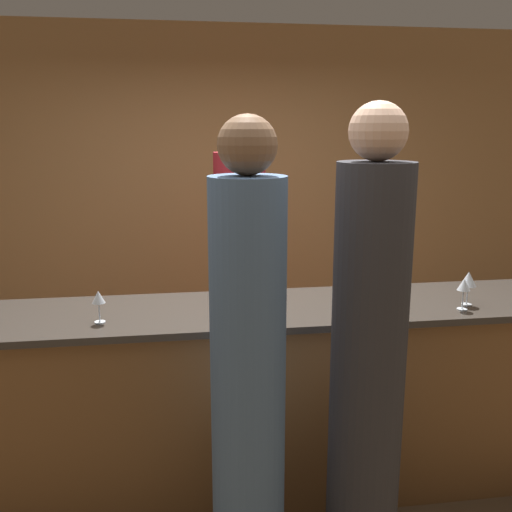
% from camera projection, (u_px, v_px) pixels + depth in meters
% --- Properties ---
extents(ground_plane, '(14.00, 14.00, 0.00)m').
position_uv_depth(ground_plane, '(258.00, 485.00, 3.18)').
color(ground_plane, '#4C3823').
extents(back_wall, '(8.00, 0.06, 2.80)m').
position_uv_depth(back_wall, '(221.00, 192.00, 5.00)').
color(back_wall, '#A37547').
rests_on(back_wall, ground_plane).
extents(bar_counter, '(3.51, 0.66, 1.04)m').
position_uv_depth(bar_counter, '(258.00, 399.00, 3.07)').
color(bar_counter, brown).
rests_on(bar_counter, ground_plane).
extents(bartender, '(0.34, 0.34, 2.01)m').
position_uv_depth(bartender, '(240.00, 281.00, 3.81)').
color(bartender, maroon).
rests_on(bartender, ground_plane).
extents(guest_0, '(0.31, 0.31, 2.05)m').
position_uv_depth(guest_0, '(368.00, 366.00, 2.38)').
color(guest_0, '#2D2D33').
rests_on(guest_0, ground_plane).
extents(guest_1, '(0.30, 0.30, 2.00)m').
position_uv_depth(guest_1, '(248.00, 382.00, 2.28)').
color(guest_1, '#4C6B93').
rests_on(guest_1, ground_plane).
extents(wine_bottle_1, '(0.08, 0.08, 0.30)m').
position_uv_depth(wine_bottle_1, '(359.00, 269.00, 3.27)').
color(wine_bottle_1, black).
rests_on(wine_bottle_1, bar_counter).
extents(wine_bottle_2, '(0.07, 0.07, 0.29)m').
position_uv_depth(wine_bottle_2, '(366.00, 284.00, 2.97)').
color(wine_bottle_2, black).
rests_on(wine_bottle_2, bar_counter).
extents(wine_glass_0, '(0.07, 0.07, 0.16)m').
position_uv_depth(wine_glass_0, '(464.00, 286.00, 2.89)').
color(wine_glass_0, silver).
rests_on(wine_glass_0, bar_counter).
extents(wine_glass_1, '(0.08, 0.08, 0.18)m').
position_uv_depth(wine_glass_1, '(468.00, 280.00, 2.96)').
color(wine_glass_1, silver).
rests_on(wine_glass_1, bar_counter).
extents(wine_glass_2, '(0.06, 0.06, 0.16)m').
position_uv_depth(wine_glass_2, '(98.00, 299.00, 2.69)').
color(wine_glass_2, silver).
rests_on(wine_glass_2, bar_counter).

